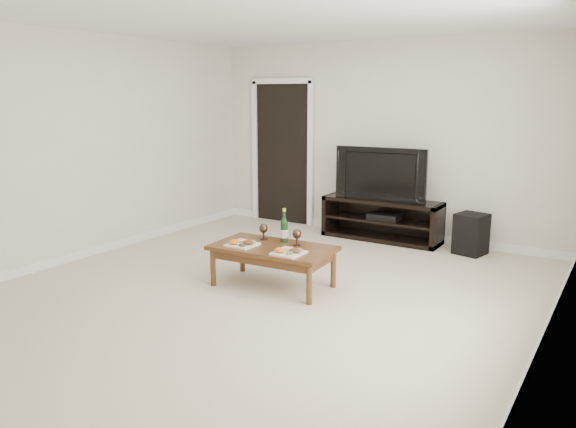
# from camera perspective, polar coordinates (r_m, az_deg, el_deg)

# --- Properties ---
(floor) EXTENTS (5.50, 5.50, 0.00)m
(floor) POSITION_cam_1_polar(r_m,az_deg,el_deg) (5.57, -2.34, -7.89)
(floor) COLOR beige
(floor) RESTS_ON ground
(back_wall) EXTENTS (5.00, 0.04, 2.60)m
(back_wall) POSITION_cam_1_polar(r_m,az_deg,el_deg) (7.70, 9.42, 7.44)
(back_wall) COLOR silver
(back_wall) RESTS_ON ground
(ceiling) EXTENTS (5.00, 5.50, 0.04)m
(ceiling) POSITION_cam_1_polar(r_m,az_deg,el_deg) (5.28, -2.59, 19.88)
(ceiling) COLOR white
(ceiling) RESTS_ON back_wall
(doorway) EXTENTS (0.90, 0.02, 2.05)m
(doorway) POSITION_cam_1_polar(r_m,az_deg,el_deg) (8.42, -0.56, 6.10)
(doorway) COLOR black
(doorway) RESTS_ON ground
(media_console) EXTENTS (1.57, 0.45, 0.55)m
(media_console) POSITION_cam_1_polar(r_m,az_deg,el_deg) (7.54, 9.48, -0.55)
(media_console) COLOR black
(media_console) RESTS_ON ground
(television) EXTENTS (1.21, 0.26, 0.69)m
(television) POSITION_cam_1_polar(r_m,az_deg,el_deg) (7.43, 9.64, 4.12)
(television) COLOR black
(television) RESTS_ON media_console
(av_receiver) EXTENTS (0.41, 0.32, 0.08)m
(av_receiver) POSITION_cam_1_polar(r_m,az_deg,el_deg) (7.50, 9.78, -0.23)
(av_receiver) COLOR black
(av_receiver) RESTS_ON media_console
(subwoofer) EXTENTS (0.40, 0.40, 0.50)m
(subwoofer) POSITION_cam_1_polar(r_m,az_deg,el_deg) (7.13, 18.10, -1.93)
(subwoofer) COLOR black
(subwoofer) RESTS_ON ground
(coffee_table) EXTENTS (1.24, 0.73, 0.42)m
(coffee_table) POSITION_cam_1_polar(r_m,az_deg,el_deg) (5.65, -1.54, -5.34)
(coffee_table) COLOR #543417
(coffee_table) RESTS_ON ground
(plate_left) EXTENTS (0.27, 0.27, 0.07)m
(plate_left) POSITION_cam_1_polar(r_m,az_deg,el_deg) (5.62, -4.67, -2.88)
(plate_left) COLOR white
(plate_left) RESTS_ON coffee_table
(plate_right) EXTENTS (0.27, 0.27, 0.07)m
(plate_right) POSITION_cam_1_polar(r_m,az_deg,el_deg) (5.32, 0.05, -3.72)
(plate_right) COLOR white
(plate_right) RESTS_ON coffee_table
(wine_bottle) EXTENTS (0.07, 0.07, 0.35)m
(wine_bottle) POSITION_cam_1_polar(r_m,az_deg,el_deg) (5.72, -0.39, -1.14)
(wine_bottle) COLOR #0E3413
(wine_bottle) RESTS_ON coffee_table
(goblet_left) EXTENTS (0.09, 0.09, 0.17)m
(goblet_left) POSITION_cam_1_polar(r_m,az_deg,el_deg) (5.83, -2.50, -1.81)
(goblet_left) COLOR #3A2B1F
(goblet_left) RESTS_ON coffee_table
(goblet_right) EXTENTS (0.09, 0.09, 0.17)m
(goblet_right) POSITION_cam_1_polar(r_m,az_deg,el_deg) (5.59, 0.92, -2.38)
(goblet_right) COLOR #3A2B1F
(goblet_right) RESTS_ON coffee_table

